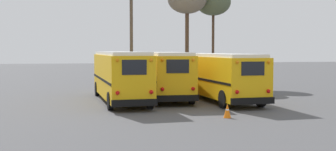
% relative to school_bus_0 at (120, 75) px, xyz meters
% --- Properties ---
extents(ground_plane, '(160.00, 160.00, 0.00)m').
position_rel_school_bus_0_xyz_m(ground_plane, '(3.22, 0.73, -1.75)').
color(ground_plane, '#4C4C4F').
extents(school_bus_0, '(2.90, 10.41, 3.21)m').
position_rel_school_bus_0_xyz_m(school_bus_0, '(0.00, 0.00, 0.00)').
color(school_bus_0, '#EAAA0F').
rests_on(school_bus_0, ground).
extents(school_bus_1, '(2.99, 9.92, 3.17)m').
position_rel_school_bus_0_xyz_m(school_bus_1, '(3.21, 1.27, -0.02)').
color(school_bus_1, '#EAAA0F').
rests_on(school_bus_1, ground).
extents(school_bus_2, '(2.89, 10.86, 3.08)m').
position_rel_school_bus_0_xyz_m(school_bus_2, '(6.43, -0.41, -0.06)').
color(school_bus_2, '#EAAA0F').
rests_on(school_bus_2, ground).
extents(utility_pole, '(1.80, 0.28, 9.41)m').
position_rel_school_bus_0_xyz_m(utility_pole, '(2.04, 9.98, 3.11)').
color(utility_pole, brown).
rests_on(utility_pole, ground).
extents(bare_tree_0, '(3.53, 3.53, 9.25)m').
position_rel_school_bus_0_xyz_m(bare_tree_0, '(7.11, 10.01, 6.07)').
color(bare_tree_0, '#473323').
rests_on(bare_tree_0, ground).
extents(bare_tree_1, '(3.29, 3.29, 9.04)m').
position_rel_school_bus_0_xyz_m(bare_tree_1, '(9.97, 11.13, 6.00)').
color(bare_tree_1, '#473323').
rests_on(bare_tree_1, ground).
extents(traffic_cone, '(0.36, 0.36, 0.72)m').
position_rel_school_bus_0_xyz_m(traffic_cone, '(4.43, -7.67, -1.39)').
color(traffic_cone, orange).
rests_on(traffic_cone, ground).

